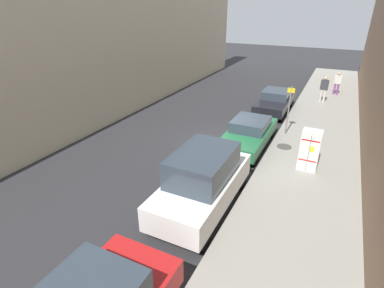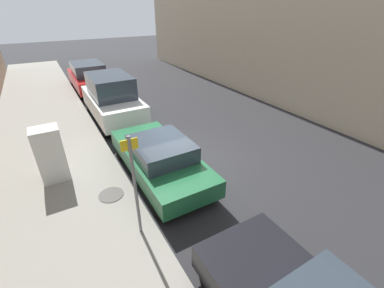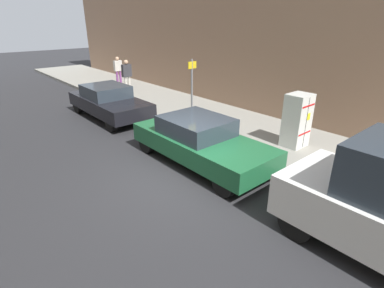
% 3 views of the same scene
% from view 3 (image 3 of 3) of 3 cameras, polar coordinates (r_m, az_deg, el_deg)
% --- Properties ---
extents(ground_plane, '(80.00, 80.00, 0.00)m').
position_cam_3_polar(ground_plane, '(8.20, -2.88, -6.59)').
color(ground_plane, '#28282B').
extents(sidewalk_slab, '(3.98, 44.00, 0.17)m').
position_cam_3_polar(sidewalk_slab, '(10.98, 14.59, 1.01)').
color(sidewalk_slab, gray).
rests_on(sidewalk_slab, ground).
extents(building_facade_near, '(2.14, 39.60, 7.89)m').
position_cam_3_polar(building_facade_near, '(12.91, 24.87, 20.53)').
color(building_facade_near, '#937056').
rests_on(building_facade_near, ground).
extents(discarded_refrigerator, '(0.77, 0.65, 1.71)m').
position_cam_3_polar(discarded_refrigerator, '(10.12, 19.34, 4.24)').
color(discarded_refrigerator, silver).
rests_on(discarded_refrigerator, sidewalk_slab).
extents(manhole_cover, '(0.70, 0.70, 0.02)m').
position_cam_3_polar(manhole_cover, '(10.36, 7.23, 0.81)').
color(manhole_cover, '#47443F').
rests_on(manhole_cover, sidewalk_slab).
extents(street_sign_post, '(0.36, 0.07, 2.56)m').
position_cam_3_polar(street_sign_post, '(10.91, -0.02, 9.98)').
color(street_sign_post, slate).
rests_on(street_sign_post, sidewalk_slab).
extents(pedestrian_walking_far, '(0.52, 0.24, 1.79)m').
position_cam_3_polar(pedestrian_walking_far, '(17.28, -12.31, 12.96)').
color(pedestrian_walking_far, beige).
rests_on(pedestrian_walking_far, sidewalk_slab).
extents(pedestrian_standing_near, '(0.49, 0.23, 1.69)m').
position_cam_3_polar(pedestrian_standing_near, '(19.79, -13.91, 13.79)').
color(pedestrian_standing_near, '#7A3D7F').
rests_on(pedestrian_standing_near, sidewalk_slab).
extents(parked_sedan_dark, '(1.83, 4.49, 1.39)m').
position_cam_3_polar(parked_sedan_dark, '(13.51, -15.59, 7.83)').
color(parked_sedan_dark, black).
rests_on(parked_sedan_dark, ground).
extents(parked_sedan_green, '(1.86, 4.57, 1.37)m').
position_cam_3_polar(parked_sedan_green, '(8.80, 1.52, 0.67)').
color(parked_sedan_green, '#1E6038').
rests_on(parked_sedan_green, ground).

